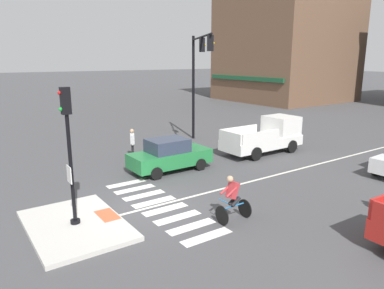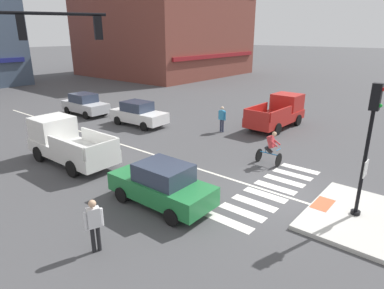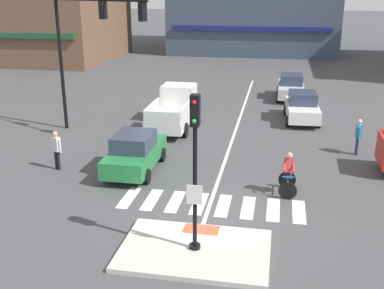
{
  "view_description": "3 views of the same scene",
  "coord_description": "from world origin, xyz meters",
  "px_view_note": "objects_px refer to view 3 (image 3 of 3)",
  "views": [
    {
      "loc": [
        11.3,
        -5.67,
        5.49
      ],
      "look_at": [
        -1.5,
        3.15,
        1.77
      ],
      "focal_mm": 33.68,
      "sensor_mm": 36.0,
      "label": 1
    },
    {
      "loc": [
        -11.38,
        -4.69,
        6.09
      ],
      "look_at": [
        -0.73,
        4.12,
        1.43
      ],
      "focal_mm": 31.05,
      "sensor_mm": 36.0,
      "label": 2
    },
    {
      "loc": [
        2.11,
        -14.21,
        7.26
      ],
      "look_at": [
        -1.1,
        2.78,
        1.44
      ],
      "focal_mm": 43.85,
      "sensor_mm": 36.0,
      "label": 3
    }
  ],
  "objects_px": {
    "signal_pole": "(195,160)",
    "pedestrian_at_curb_left": "(56,147)",
    "pickup_truck_white_westbound_far": "(175,109)",
    "car_silver_eastbound_distant": "(291,87)",
    "cyclist": "(288,172)",
    "pedestrian_waiting_far_side": "(358,134)",
    "traffic_light_mast": "(84,39)",
    "car_white_eastbound_far": "(302,107)",
    "car_green_westbound_near": "(135,152)"
  },
  "relations": [
    {
      "from": "traffic_light_mast",
      "to": "pickup_truck_white_westbound_far",
      "type": "xyz_separation_m",
      "value": [
        3.97,
        2.31,
        -3.89
      ]
    },
    {
      "from": "signal_pole",
      "to": "pedestrian_at_curb_left",
      "type": "height_order",
      "value": "signal_pole"
    },
    {
      "from": "traffic_light_mast",
      "to": "car_green_westbound_near",
      "type": "relative_size",
      "value": 1.69
    },
    {
      "from": "signal_pole",
      "to": "traffic_light_mast",
      "type": "xyz_separation_m",
      "value": [
        -7.37,
        10.25,
        2.01
      ]
    },
    {
      "from": "car_silver_eastbound_distant",
      "to": "car_green_westbound_near",
      "type": "relative_size",
      "value": 1.0
    },
    {
      "from": "car_silver_eastbound_distant",
      "to": "pedestrian_waiting_far_side",
      "type": "distance_m",
      "value": 11.33
    },
    {
      "from": "signal_pole",
      "to": "cyclist",
      "type": "bearing_deg",
      "value": 60.33
    },
    {
      "from": "signal_pole",
      "to": "car_white_eastbound_far",
      "type": "height_order",
      "value": "signal_pole"
    },
    {
      "from": "pedestrian_waiting_far_side",
      "to": "pickup_truck_white_westbound_far",
      "type": "bearing_deg",
      "value": 162.04
    },
    {
      "from": "pickup_truck_white_westbound_far",
      "to": "cyclist",
      "type": "bearing_deg",
      "value": -52.87
    },
    {
      "from": "pedestrian_waiting_far_side",
      "to": "pedestrian_at_curb_left",
      "type": "bearing_deg",
      "value": -161.26
    },
    {
      "from": "car_silver_eastbound_distant",
      "to": "cyclist",
      "type": "xyz_separation_m",
      "value": [
        -0.27,
        -15.96,
        0.06
      ]
    },
    {
      "from": "pickup_truck_white_westbound_far",
      "to": "cyclist",
      "type": "relative_size",
      "value": 3.05
    },
    {
      "from": "car_silver_eastbound_distant",
      "to": "pedestrian_at_curb_left",
      "type": "relative_size",
      "value": 2.46
    },
    {
      "from": "pedestrian_at_curb_left",
      "to": "traffic_light_mast",
      "type": "bearing_deg",
      "value": 96.6
    },
    {
      "from": "pickup_truck_white_westbound_far",
      "to": "pedestrian_at_curb_left",
      "type": "height_order",
      "value": "pickup_truck_white_westbound_far"
    },
    {
      "from": "cyclist",
      "to": "pedestrian_waiting_far_side",
      "type": "bearing_deg",
      "value": 58.0
    },
    {
      "from": "traffic_light_mast",
      "to": "cyclist",
      "type": "height_order",
      "value": "traffic_light_mast"
    },
    {
      "from": "signal_pole",
      "to": "car_green_westbound_near",
      "type": "distance_m",
      "value": 7.13
    },
    {
      "from": "signal_pole",
      "to": "cyclist",
      "type": "distance_m",
      "value": 5.66
    },
    {
      "from": "car_green_westbound_near",
      "to": "pickup_truck_white_westbound_far",
      "type": "relative_size",
      "value": 0.8
    },
    {
      "from": "traffic_light_mast",
      "to": "car_white_eastbound_far",
      "type": "xyz_separation_m",
      "value": [
        10.83,
        4.74,
        -4.06
      ]
    },
    {
      "from": "car_silver_eastbound_distant",
      "to": "cyclist",
      "type": "relative_size",
      "value": 2.44
    },
    {
      "from": "car_white_eastbound_far",
      "to": "cyclist",
      "type": "relative_size",
      "value": 2.49
    },
    {
      "from": "car_green_westbound_near",
      "to": "pedestrian_at_curb_left",
      "type": "xyz_separation_m",
      "value": [
        -3.23,
        -0.48,
        0.17
      ]
    },
    {
      "from": "signal_pole",
      "to": "car_green_westbound_near",
      "type": "xyz_separation_m",
      "value": [
        -3.57,
        5.82,
        -2.05
      ]
    },
    {
      "from": "pickup_truck_white_westbound_far",
      "to": "traffic_light_mast",
      "type": "bearing_deg",
      "value": -149.82
    },
    {
      "from": "car_white_eastbound_far",
      "to": "pedestrian_at_curb_left",
      "type": "distance_m",
      "value": 14.09
    },
    {
      "from": "pedestrian_waiting_far_side",
      "to": "cyclist",
      "type": "bearing_deg",
      "value": -122.0
    },
    {
      "from": "signal_pole",
      "to": "car_white_eastbound_far",
      "type": "xyz_separation_m",
      "value": [
        3.46,
        14.99,
        -2.05
      ]
    },
    {
      "from": "traffic_light_mast",
      "to": "pedestrian_at_curb_left",
      "type": "bearing_deg",
      "value": -83.4
    },
    {
      "from": "signal_pole",
      "to": "car_silver_eastbound_distant",
      "type": "relative_size",
      "value": 1.09
    },
    {
      "from": "car_silver_eastbound_distant",
      "to": "pedestrian_at_curb_left",
      "type": "bearing_deg",
      "value": -122.51
    },
    {
      "from": "pedestrian_at_curb_left",
      "to": "pickup_truck_white_westbound_far",
      "type": "bearing_deg",
      "value": 64.77
    },
    {
      "from": "pickup_truck_white_westbound_far",
      "to": "pedestrian_waiting_far_side",
      "type": "bearing_deg",
      "value": -17.96
    },
    {
      "from": "car_silver_eastbound_distant",
      "to": "car_white_eastbound_far",
      "type": "height_order",
      "value": "same"
    },
    {
      "from": "pedestrian_waiting_far_side",
      "to": "signal_pole",
      "type": "bearing_deg",
      "value": -120.9
    },
    {
      "from": "car_silver_eastbound_distant",
      "to": "pickup_truck_white_westbound_far",
      "type": "relative_size",
      "value": 0.8
    },
    {
      "from": "car_white_eastbound_far",
      "to": "pedestrian_waiting_far_side",
      "type": "xyz_separation_m",
      "value": [
        2.29,
        -5.39,
        0.17
      ]
    },
    {
      "from": "signal_pole",
      "to": "pedestrian_waiting_far_side",
      "type": "height_order",
      "value": "signal_pole"
    },
    {
      "from": "pedestrian_at_curb_left",
      "to": "pedestrian_waiting_far_side",
      "type": "height_order",
      "value": "same"
    },
    {
      "from": "traffic_light_mast",
      "to": "car_silver_eastbound_distant",
      "type": "bearing_deg",
      "value": 45.11
    },
    {
      "from": "cyclist",
      "to": "car_white_eastbound_far",
      "type": "bearing_deg",
      "value": 85.4
    },
    {
      "from": "car_white_eastbound_far",
      "to": "cyclist",
      "type": "distance_m",
      "value": 10.42
    },
    {
      "from": "signal_pole",
      "to": "pickup_truck_white_westbound_far",
      "type": "distance_m",
      "value": 13.15
    },
    {
      "from": "cyclist",
      "to": "car_green_westbound_near",
      "type": "bearing_deg",
      "value": 168.86
    },
    {
      "from": "car_silver_eastbound_distant",
      "to": "cyclist",
      "type": "distance_m",
      "value": 15.96
    },
    {
      "from": "cyclist",
      "to": "pedestrian_at_curb_left",
      "type": "height_order",
      "value": "cyclist"
    },
    {
      "from": "signal_pole",
      "to": "cyclist",
      "type": "xyz_separation_m",
      "value": [
        2.62,
        4.6,
        -1.99
      ]
    },
    {
      "from": "pickup_truck_white_westbound_far",
      "to": "signal_pole",
      "type": "bearing_deg",
      "value": -74.84
    }
  ]
}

